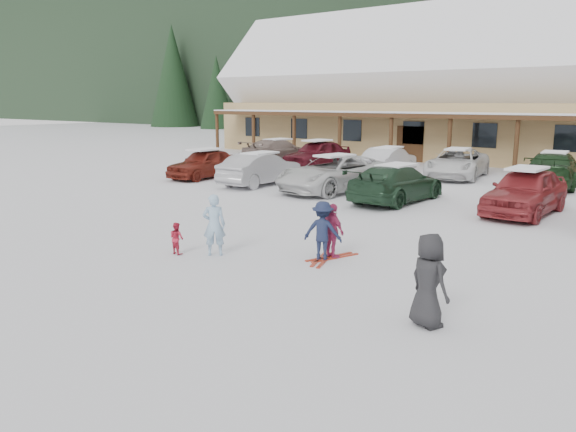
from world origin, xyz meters
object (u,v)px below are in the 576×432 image
Objects in this scene: toddler_red at (177,238)px; parked_car_4 at (525,191)px; parked_car_3 at (396,183)px; parked_car_11 at (553,169)px; child_magenta at (333,231)px; parked_car_2 at (334,173)px; parked_car_1 at (260,169)px; parked_car_9 at (388,161)px; parked_car_0 at (205,164)px; day_lodge at (416,98)px; adult_skier at (214,225)px; child_navy at (323,231)px; bystander_dark at (429,280)px; parked_car_7 at (278,151)px; parked_car_8 at (317,154)px; parked_car_10 at (457,163)px.

toddler_red is 11.79m from parked_car_4.
parked_car_3 is 0.92× the size of parked_car_11.
toddler_red is 0.60× the size of child_magenta.
parked_car_11 reaches higher than parked_car_2.
parked_car_9 is at bearing -114.30° from parked_car_1.
child_magenta is 0.32× the size of parked_car_0.
day_lodge reaches higher than toddler_red.
parked_car_4 is at bearing -155.09° from adult_skier.
day_lodge is 29.54m from toddler_red.
adult_skier is at bearing 123.07° from parked_car_1.
adult_skier reaches higher than parked_car_2.
child_navy reaches higher than child_magenta.
adult_skier reaches higher than parked_car_1.
parked_car_11 is (-2.16, 18.25, -0.04)m from bystander_dark.
toddler_red is 0.15× the size of parked_car_11.
day_lodge reaches higher than adult_skier.
parked_car_3 is 8.13m from parked_car_9.
child_navy is 0.32× the size of parked_car_1.
parked_car_7 is 1.10× the size of parked_car_8.
child_navy reaches higher than toddler_red.
parked_car_7 is at bearing -30.75° from parked_car_3.
day_lodge is 13.16m from parked_car_10.
parked_car_10 is (2.47, 7.28, -0.04)m from parked_car_2.
parked_car_2 is 6.45m from parked_car_9.
parked_car_0 is at bearing -151.07° from parked_car_10.
parked_car_3 is 4.53m from parked_car_4.
parked_car_11 is at bearing 6.93° from parked_car_8.
parked_car_9 is (-0.83, 6.39, -0.06)m from parked_car_2.
parked_car_2 is at bearing -73.53° from toddler_red.
child_navy is at bearing -69.18° from day_lodge.
parked_car_4 reaches higher than parked_car_11.
parked_car_11 is (11.66, -10.75, -3.18)m from day_lodge.
day_lodge is 19.06× the size of adult_skier.
bystander_dark is (3.65, -2.26, 0.09)m from child_navy.
parked_car_9 is (-4.02, 7.07, 0.00)m from parked_car_3.
parked_car_8 is at bearing -4.85° from parked_car_9.
parked_car_0 is (-2.62, -18.17, -3.23)m from day_lodge.
parked_car_7 is (-14.08, 15.55, 0.07)m from child_magenta.
child_magenta is (0.09, 0.29, -0.04)m from child_navy.
bystander_dark reaches higher than parked_car_11.
adult_skier is at bearing 99.48° from parked_car_9.
parked_car_10 is 4.47m from parked_car_11.
parked_car_1 reaches higher than parked_car_3.
parked_car_11 reaches higher than parked_car_1.
adult_skier is at bearing 127.46° from parked_car_7.
parked_car_9 is at bearing -117.03° from adult_skier.
parked_car_9 reaches higher than parked_car_3.
parked_car_2 is at bearing 93.54° from parked_car_9.
child_magenta is at bearing 78.04° from parked_car_11.
day_lodge reaches higher than child_magenta.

